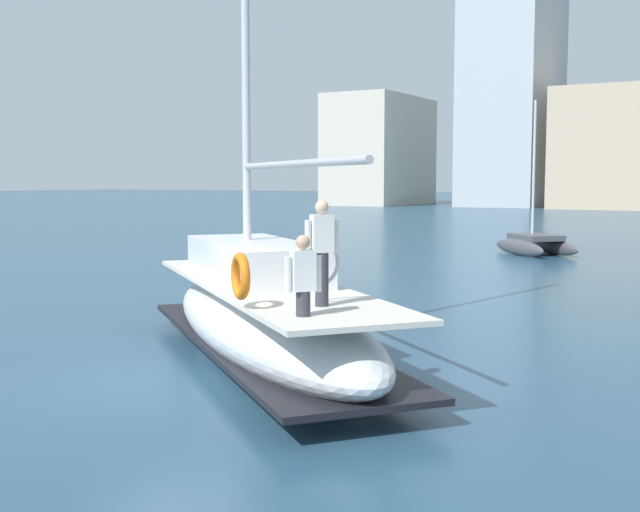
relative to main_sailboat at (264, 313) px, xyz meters
The scene contains 3 objects.
ground_plane 2.28m from the main_sailboat, 103.48° to the right, with size 400.00×400.00×0.00m, color #284C66.
main_sailboat is the anchor object (origin of this frame).
moored_sloop_near 23.45m from the main_sailboat, 92.77° to the left, with size 4.49×4.60×6.89m.
Camera 1 is at (8.52, -9.88, 3.34)m, focal length 44.30 mm.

